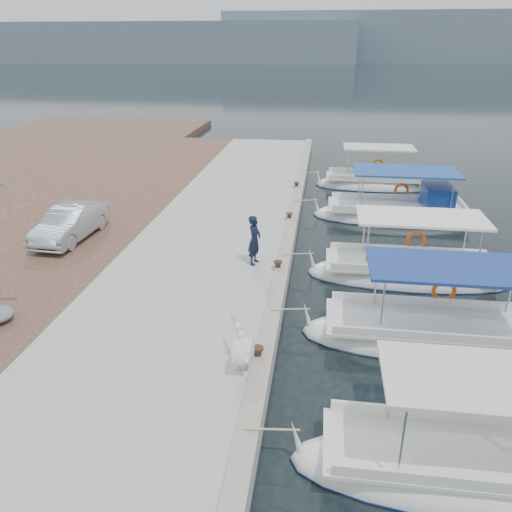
{
  "coord_description": "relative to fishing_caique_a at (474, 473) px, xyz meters",
  "views": [
    {
      "loc": [
        0.93,
        -13.22,
        7.36
      ],
      "look_at": [
        -1.0,
        0.97,
        1.2
      ],
      "focal_mm": 35.0,
      "sensor_mm": 36.0,
      "label": 1
    }
  ],
  "objects": [
    {
      "name": "parked_car",
      "position": [
        -12.3,
        9.29,
        1.0
      ],
      "size": [
        1.55,
        3.89,
        1.26
      ],
      "primitive_type": "imported",
      "rotation": [
        0.0,
        0.0,
        -0.06
      ],
      "color": "#A4B1BB",
      "rests_on": "cobblestone_strip"
    },
    {
      "name": "fishing_caique_c",
      "position": [
        0.03,
        8.47,
        -0.0
      ],
      "size": [
        6.79,
        2.24,
        2.83
      ],
      "color": "white",
      "rests_on": "ground"
    },
    {
      "name": "distant_hills",
      "position": [
        25.66,
        207.46,
        7.49
      ],
      "size": [
        330.0,
        60.0,
        18.0
      ],
      "color": "slate",
      "rests_on": "ground"
    },
    {
      "name": "quay_curb",
      "position": [
        -4.17,
        10.97,
        0.43
      ],
      "size": [
        0.44,
        40.0,
        0.12
      ],
      "primitive_type": "cube",
      "color": "gray",
      "rests_on": "concrete_quay"
    },
    {
      "name": "fishing_caique_b",
      "position": [
        0.2,
        4.6,
        -0.0
      ],
      "size": [
        7.13,
        2.31,
        2.83
      ],
      "color": "white",
      "rests_on": "ground"
    },
    {
      "name": "fishing_caique_d",
      "position": [
        0.48,
        14.8,
        0.06
      ],
      "size": [
        7.48,
        2.62,
        2.83
      ],
      "color": "white",
      "rests_on": "ground"
    },
    {
      "name": "ground",
      "position": [
        -3.95,
        5.97,
        -0.13
      ],
      "size": [
        400.0,
        400.0,
        0.0
      ],
      "primitive_type": "plane",
      "color": "black",
      "rests_on": "ground"
    },
    {
      "name": "fishing_caique_e",
      "position": [
        -0.27,
        20.08,
        0.0
      ],
      "size": [
        6.19,
        2.19,
        2.83
      ],
      "color": "white",
      "rests_on": "ground"
    },
    {
      "name": "fishing_caique_a",
      "position": [
        0.0,
        0.0,
        0.0
      ],
      "size": [
        6.73,
        2.05,
        2.83
      ],
      "color": "white",
      "rests_on": "ground"
    },
    {
      "name": "concrete_quay",
      "position": [
        -6.95,
        10.97,
        0.12
      ],
      "size": [
        6.0,
        40.0,
        0.5
      ],
      "primitive_type": "cube",
      "color": "#A4A39E",
      "rests_on": "ground"
    },
    {
      "name": "mooring_bollards",
      "position": [
        -4.3,
        7.47,
        0.57
      ],
      "size": [
        0.28,
        20.28,
        0.33
      ],
      "color": "black",
      "rests_on": "concrete_quay"
    },
    {
      "name": "pelican",
      "position": [
        -4.6,
        2.03,
        0.91
      ],
      "size": [
        0.78,
        1.31,
        1.03
      ],
      "color": "tan",
      "rests_on": "concrete_quay"
    },
    {
      "name": "cobblestone_strip",
      "position": [
        -11.95,
        10.97,
        0.12
      ],
      "size": [
        4.0,
        40.0,
        0.5
      ],
      "primitive_type": "cube",
      "color": "#51352B",
      "rests_on": "ground"
    },
    {
      "name": "fisherman",
      "position": [
        -5.14,
        7.93,
        1.21
      ],
      "size": [
        0.52,
        0.68,
        1.68
      ],
      "primitive_type": "imported",
      "rotation": [
        0.0,
        0.0,
        1.36
      ],
      "color": "black",
      "rests_on": "concrete_quay"
    }
  ]
}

